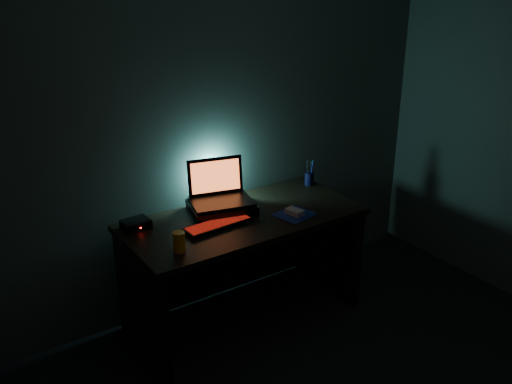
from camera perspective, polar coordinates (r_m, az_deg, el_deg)
room at (r=2.28m, az=21.19°, el=-5.10°), size 3.50×4.00×2.50m
desk at (r=3.71m, az=-1.66°, el=-5.79°), size 1.50×0.70×0.75m
riser at (r=3.62m, az=-3.45°, el=-1.56°), size 0.46×0.39×0.06m
laptop at (r=3.63m, az=-3.71°, el=0.05°), size 0.43×0.36×0.26m
keyboard at (r=3.43m, az=-3.85°, el=-3.28°), size 0.43×0.16×0.03m
mousepad at (r=3.59m, az=3.88°, el=-2.26°), size 0.26×0.24×0.00m
mouse at (r=3.58m, az=3.89°, el=-1.99°), size 0.09×0.12×0.03m
pen_cup at (r=4.06m, az=5.35°, el=1.35°), size 0.08×0.08×0.09m
juice_glass at (r=3.15m, az=-7.70°, el=-4.97°), size 0.07×0.07×0.12m
router at (r=3.47m, az=-11.92°, el=-3.16°), size 0.16×0.13×0.05m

